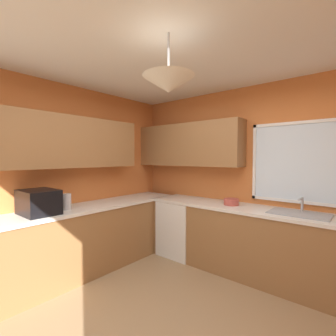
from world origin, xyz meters
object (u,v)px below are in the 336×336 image
(dishwasher, at_px, (181,228))
(sink_assembly, at_px, (299,213))
(bowl, at_px, (231,202))
(microwave, at_px, (39,202))
(kettle, at_px, (67,202))

(dishwasher, bearing_deg, sink_assembly, 1.20)
(dishwasher, xyz_separation_m, sink_assembly, (1.72, 0.04, 0.49))
(bowl, bearing_deg, microwave, -127.50)
(dishwasher, bearing_deg, bowl, 2.00)
(microwave, height_order, bowl, microwave)
(kettle, height_order, bowl, kettle)
(kettle, bearing_deg, bowl, 47.63)
(kettle, height_order, sink_assembly, kettle)
(dishwasher, distance_m, microwave, 2.15)
(kettle, bearing_deg, sink_assembly, 34.96)
(dishwasher, relative_size, bowl, 4.17)
(kettle, bearing_deg, dishwasher, 68.39)
(kettle, xyz_separation_m, sink_assembly, (2.36, 1.65, -0.09))
(sink_assembly, height_order, bowl, sink_assembly)
(microwave, relative_size, bowl, 2.30)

